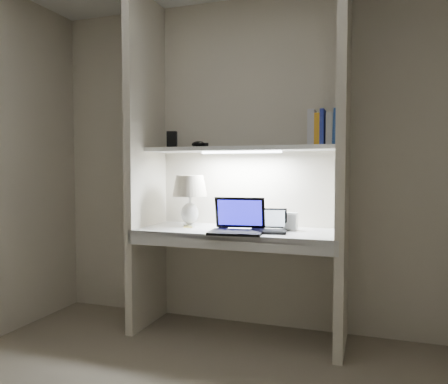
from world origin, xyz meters
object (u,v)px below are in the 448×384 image
at_px(speaker, 291,222).
at_px(book_row, 326,129).
at_px(table_lamp, 190,192).
at_px(laptop_netbook, 268,226).
at_px(laptop_main, 237,225).

distance_m(speaker, book_row, 0.69).
bearing_deg(book_row, table_lamp, -174.17).
distance_m(table_lamp, laptop_netbook, 0.68).
bearing_deg(laptop_main, speaker, 26.99).
height_order(laptop_netbook, book_row, book_row).
height_order(table_lamp, speaker, table_lamp).
xyz_separation_m(laptop_main, book_row, (0.55, 0.30, 0.66)).
distance_m(laptop_netbook, book_row, 0.79).
relative_size(speaker, book_row, 0.50).
relative_size(table_lamp, speaker, 3.05).
bearing_deg(speaker, laptop_main, -144.61).
bearing_deg(laptop_netbook, book_row, 21.03).
relative_size(laptop_main, laptop_netbook, 1.39).
relative_size(laptop_main, book_row, 1.52).
xyz_separation_m(laptop_main, speaker, (0.33, 0.22, 0.01)).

